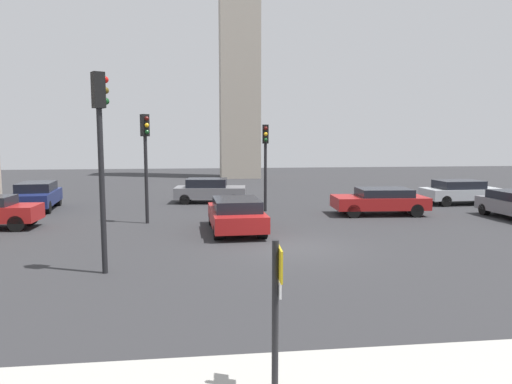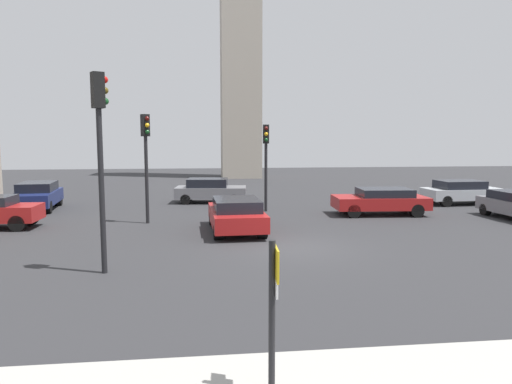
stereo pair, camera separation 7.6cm
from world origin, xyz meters
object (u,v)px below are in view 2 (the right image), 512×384
object	(u,v)px
car_5	(210,190)
traffic_light_2	(266,151)
car_0	(381,200)
car_1	(236,214)
direction_sign	(273,303)
traffic_light_0	(146,148)
car_6	(462,192)
car_4	(37,195)
traffic_light_1	(100,136)

from	to	relation	value
car_5	traffic_light_2	bearing A→B (deg)	-46.59
car_0	car_1	distance (m)	8.52
direction_sign	traffic_light_2	bearing A→B (deg)	85.36
direction_sign	car_1	xyz separation A→B (m)	(0.43, 12.96, -0.79)
traffic_light_2	car_0	xyz separation A→B (m)	(5.75, -1.80, -2.53)
traffic_light_2	car_0	distance (m)	6.53
traffic_light_0	car_5	distance (m)	7.87
traffic_light_0	car_6	distance (m)	18.68
car_0	car_5	world-z (taller)	car_5
car_4	car_5	world-z (taller)	car_4
car_0	car_6	world-z (taller)	car_6
traffic_light_0	car_5	world-z (taller)	traffic_light_0
direction_sign	car_4	bearing A→B (deg)	119.24
direction_sign	car_5	world-z (taller)	direction_sign
traffic_light_1	car_6	xyz separation A→B (m)	(18.34, 12.34, -3.24)
car_0	car_6	xyz separation A→B (m)	(6.29, 3.15, 0.02)
car_0	car_6	distance (m)	7.03
direction_sign	traffic_light_2	world-z (taller)	traffic_light_2
car_5	car_6	distance (m)	15.17
car_1	car_5	xyz separation A→B (m)	(-0.92, 9.15, 0.03)
traffic_light_1	car_4	distance (m)	14.75
car_4	car_5	distance (m)	9.71
traffic_light_1	car_0	world-z (taller)	traffic_light_1
traffic_light_2	car_4	bearing A→B (deg)	-93.87
car_0	car_4	world-z (taller)	car_4
traffic_light_2	direction_sign	bearing A→B (deg)	-2.23
car_1	traffic_light_0	bearing A→B (deg)	56.47
traffic_light_1	car_0	distance (m)	15.50
car_0	car_4	bearing A→B (deg)	-8.19
car_5	car_1	bearing A→B (deg)	-78.18
traffic_light_2	car_6	distance (m)	12.37
traffic_light_1	traffic_light_2	size ratio (longest dim) A/B	1.24
car_5	traffic_light_0	bearing A→B (deg)	-108.11
traffic_light_0	car_6	xyz separation A→B (m)	(17.99, 4.25, -2.75)
traffic_light_2	car_4	distance (m)	12.86
car_0	car_5	xyz separation A→B (m)	(-8.68, 5.63, 0.03)
traffic_light_1	car_1	distance (m)	7.83
traffic_light_1	traffic_light_2	distance (m)	12.69
car_1	car_4	xyz separation A→B (m)	(-10.46, 7.34, 0.05)
traffic_light_1	car_0	size ratio (longest dim) A/B	1.20
traffic_light_0	car_5	bearing A→B (deg)	123.27
traffic_light_1	car_6	world-z (taller)	traffic_light_1
car_0	car_4	size ratio (longest dim) A/B	1.06
traffic_light_1	car_6	bearing A→B (deg)	5.62
car_0	car_5	distance (m)	10.34
car_5	car_0	bearing A→B (deg)	-26.92
car_1	car_6	world-z (taller)	car_6
traffic_light_1	car_0	xyz separation A→B (m)	(12.05, 9.19, -3.25)
car_1	car_6	size ratio (longest dim) A/B	1.00
traffic_light_1	car_4	bearing A→B (deg)	87.00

